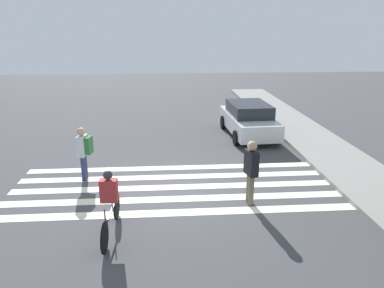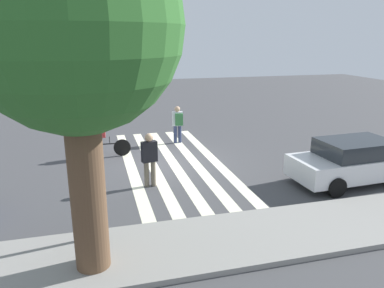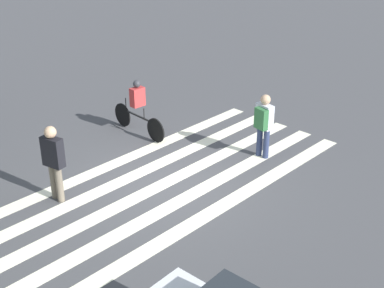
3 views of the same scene
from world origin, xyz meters
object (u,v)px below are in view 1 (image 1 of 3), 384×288
object	(u,v)px
pedestrian_adult_tall_backpack	(84,150)
pedestrian_child_with_backpack	(251,169)
car_parked_silver_sedan	(249,119)
cyclist_far_lane	(110,201)

from	to	relation	value
pedestrian_adult_tall_backpack	pedestrian_child_with_backpack	xyz separation A→B (m)	(2.12, 4.99, 0.01)
pedestrian_adult_tall_backpack	car_parked_silver_sedan	size ratio (longest dim) A/B	0.39
cyclist_far_lane	car_parked_silver_sedan	xyz separation A→B (m)	(-8.27, 5.17, -0.10)
pedestrian_child_with_backpack	pedestrian_adult_tall_backpack	bearing A→B (deg)	54.77
pedestrian_adult_tall_backpack	cyclist_far_lane	distance (m)	3.74
pedestrian_child_with_backpack	car_parked_silver_sedan	xyz separation A→B (m)	(-6.88, 1.46, -0.27)
pedestrian_child_with_backpack	car_parked_silver_sedan	world-z (taller)	pedestrian_child_with_backpack
pedestrian_adult_tall_backpack	pedestrian_child_with_backpack	size ratio (longest dim) A/B	0.95
car_parked_silver_sedan	pedestrian_adult_tall_backpack	bearing A→B (deg)	-56.41
pedestrian_adult_tall_backpack	pedestrian_child_with_backpack	world-z (taller)	pedestrian_child_with_backpack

